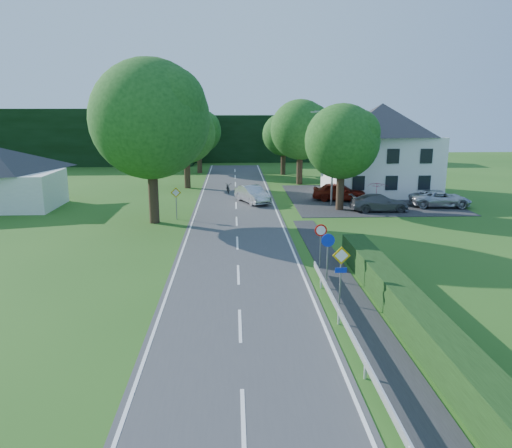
{
  "coord_description": "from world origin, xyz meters",
  "views": [
    {
      "loc": [
        -0.19,
        -11.89,
        8.29
      ],
      "look_at": [
        1.11,
        16.77,
        1.52
      ],
      "focal_mm": 35.0,
      "sensor_mm": 36.0,
      "label": 1
    }
  ],
  "objects_px": {
    "parked_car_grey": "(379,203)",
    "parked_car_silver_b": "(440,199)",
    "moving_car": "(253,194)",
    "parked_car_red": "(339,192)",
    "parasol": "(377,192)",
    "streetlight": "(331,153)",
    "motorcycle": "(228,188)"
  },
  "relations": [
    {
      "from": "streetlight",
      "to": "parked_car_grey",
      "type": "bearing_deg",
      "value": -38.58
    },
    {
      "from": "motorcycle",
      "to": "parasol",
      "type": "bearing_deg",
      "value": -30.91
    },
    {
      "from": "moving_car",
      "to": "parked_car_red",
      "type": "distance_m",
      "value": 7.85
    },
    {
      "from": "parked_car_grey",
      "to": "parked_car_silver_b",
      "type": "relative_size",
      "value": 0.94
    },
    {
      "from": "parked_car_silver_b",
      "to": "parasol",
      "type": "distance_m",
      "value": 5.3
    },
    {
      "from": "moving_car",
      "to": "parked_car_grey",
      "type": "xyz_separation_m",
      "value": [
        10.1,
        -4.02,
        -0.07
      ]
    },
    {
      "from": "moving_car",
      "to": "parked_car_silver_b",
      "type": "height_order",
      "value": "moving_car"
    },
    {
      "from": "streetlight",
      "to": "parked_car_grey",
      "type": "distance_m",
      "value": 5.83
    },
    {
      "from": "parked_car_silver_b",
      "to": "parasol",
      "type": "bearing_deg",
      "value": 70.03
    },
    {
      "from": "motorcycle",
      "to": "parked_car_red",
      "type": "height_order",
      "value": "parked_car_red"
    },
    {
      "from": "parked_car_red",
      "to": "moving_car",
      "type": "bearing_deg",
      "value": 106.87
    },
    {
      "from": "motorcycle",
      "to": "parked_car_grey",
      "type": "relative_size",
      "value": 0.39
    },
    {
      "from": "motorcycle",
      "to": "parked_car_red",
      "type": "bearing_deg",
      "value": -32.3
    },
    {
      "from": "motorcycle",
      "to": "parked_car_grey",
      "type": "height_order",
      "value": "parked_car_grey"
    },
    {
      "from": "moving_car",
      "to": "parked_car_red",
      "type": "relative_size",
      "value": 0.96
    },
    {
      "from": "motorcycle",
      "to": "parked_car_red",
      "type": "relative_size",
      "value": 0.39
    },
    {
      "from": "parasol",
      "to": "parked_car_red",
      "type": "bearing_deg",
      "value": 160.74
    },
    {
      "from": "parked_car_grey",
      "to": "parked_car_red",
      "type": "bearing_deg",
      "value": 25.57
    },
    {
      "from": "streetlight",
      "to": "parked_car_red",
      "type": "distance_m",
      "value": 4.27
    },
    {
      "from": "parked_car_silver_b",
      "to": "parked_car_grey",
      "type": "bearing_deg",
      "value": 108.68
    },
    {
      "from": "streetlight",
      "to": "moving_car",
      "type": "xyz_separation_m",
      "value": [
        -6.6,
        1.23,
        -3.68
      ]
    },
    {
      "from": "streetlight",
      "to": "motorcycle",
      "type": "bearing_deg",
      "value": 142.82
    },
    {
      "from": "parasol",
      "to": "motorcycle",
      "type": "bearing_deg",
      "value": 155.99
    },
    {
      "from": "streetlight",
      "to": "parked_car_silver_b",
      "type": "relative_size",
      "value": 1.6
    },
    {
      "from": "moving_car",
      "to": "parked_car_silver_b",
      "type": "bearing_deg",
      "value": -31.91
    },
    {
      "from": "motorcycle",
      "to": "parked_car_silver_b",
      "type": "relative_size",
      "value": 0.37
    },
    {
      "from": "parked_car_red",
      "to": "parked_car_grey",
      "type": "xyz_separation_m",
      "value": [
        2.28,
        -4.71,
        -0.12
      ]
    },
    {
      "from": "parked_car_red",
      "to": "parasol",
      "type": "xyz_separation_m",
      "value": [
        3.09,
        -1.08,
        0.09
      ]
    },
    {
      "from": "parked_car_grey",
      "to": "motorcycle",
      "type": "bearing_deg",
      "value": 52.14
    },
    {
      "from": "parked_car_red",
      "to": "parked_car_grey",
      "type": "height_order",
      "value": "parked_car_red"
    },
    {
      "from": "streetlight",
      "to": "motorcycle",
      "type": "distance_m",
      "value": 11.74
    },
    {
      "from": "motorcycle",
      "to": "parked_car_grey",
      "type": "distance_m",
      "value": 15.54
    }
  ]
}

